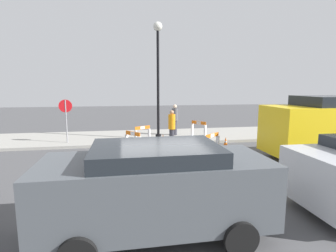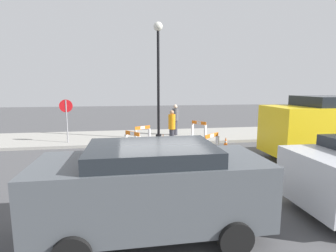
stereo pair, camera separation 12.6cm
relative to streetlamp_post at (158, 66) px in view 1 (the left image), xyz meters
name	(u,v)px [view 1 (the left image)]	position (x,y,z in m)	size (l,w,h in m)	color
ground_plane	(164,179)	(-0.57, -5.40, -3.77)	(60.00, 60.00, 0.00)	#4C4C4F
sidewalk_slab	(146,137)	(-0.57, 1.03, -3.70)	(18.00, 3.85, 0.14)	#9E9B93
streetlamp_post	(158,66)	(0.00, 0.00, 0.00)	(0.44, 0.44, 5.70)	black
stop_sign	(66,114)	(-4.39, -0.11, -2.26)	(0.60, 0.09, 2.04)	gray
barricade_0	(199,132)	(1.81, -1.05, -3.16)	(0.60, 0.74, 1.15)	white
barricade_1	(143,136)	(-0.88, -1.05, -3.25)	(0.77, 0.49, 0.98)	white
barricade_2	(133,145)	(-1.39, -3.07, -3.19)	(0.60, 0.67, 1.09)	white
barricade_3	(212,144)	(1.68, -3.34, -3.24)	(0.79, 0.67, 0.97)	white
traffic_cone_0	(163,140)	(0.09, -1.00, -3.49)	(0.30, 0.30, 0.58)	black
traffic_cone_1	(226,143)	(2.81, -1.96, -3.52)	(0.30, 0.30, 0.53)	black
traffic_cone_2	(200,154)	(1.04, -3.82, -3.46)	(0.30, 0.30, 0.64)	black
person_worker	(172,127)	(0.48, -1.15, -2.85)	(0.40, 0.40, 1.70)	#33333D
person_pedestrian	(175,119)	(1.04, 0.95, -2.73)	(0.36, 0.36, 1.68)	#33333D
parked_car_1	(156,185)	(-1.15, -8.34, -2.79)	(4.19, 1.91, 1.74)	#4C5156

